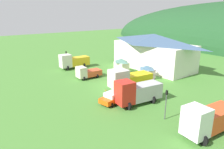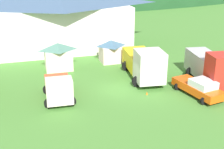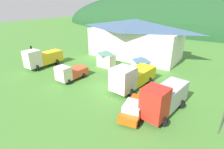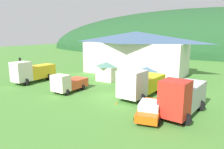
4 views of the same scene
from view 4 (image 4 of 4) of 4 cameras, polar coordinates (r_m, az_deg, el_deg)
ground_plane at (r=25.38m, az=-0.92°, el=-6.20°), size 200.00×200.00×0.00m
forested_hill_backdrop at (r=93.79m, az=22.45°, el=5.86°), size 149.56×60.00×34.63m
depot_building at (r=39.98m, az=6.49°, el=6.20°), size 19.97×9.37×7.96m
play_shed_cream at (r=33.40m, az=-1.53°, el=0.93°), size 3.17×2.25×3.11m
play_shed_pink at (r=31.69m, az=9.53°, el=-0.21°), size 2.68×2.55×2.68m
heavy_rig_striped at (r=34.70m, az=-21.23°, el=0.79°), size 3.24×6.98×3.46m
light_truck_cream at (r=27.81m, az=-12.08°, el=-2.34°), size 2.83×5.03×2.49m
flatbed_truck_yellow at (r=25.12m, az=7.79°, el=-2.34°), size 3.90×8.13×3.54m
crane_truck_red at (r=20.51m, az=18.93°, el=-5.70°), size 3.62×7.25×3.73m
service_pickup_orange at (r=19.53m, az=10.54°, el=-9.32°), size 2.97×5.48×1.66m
traffic_light_west at (r=35.06m, az=-23.92°, el=1.83°), size 0.20×0.32×3.95m
traffic_cone_near_pickup at (r=22.83m, az=1.22°, el=-8.24°), size 0.36×0.36×0.62m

